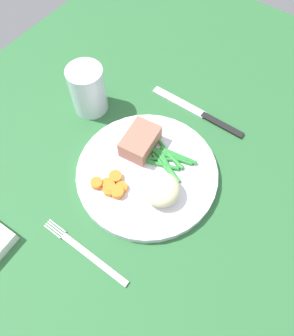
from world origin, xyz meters
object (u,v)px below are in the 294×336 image
at_px(dinner_plate, 147,173).
at_px(water_glass, 89,92).
at_px(fork, 86,252).
at_px(knife, 199,113).
at_px(meat_portion, 140,141).

relative_size(dinner_plate, water_glass, 2.56).
distance_m(fork, knife, 0.34).
bearing_deg(dinner_plate, meat_portion, 49.40).
xyz_separation_m(dinner_plate, meat_portion, (0.03, 0.04, 0.03)).
bearing_deg(water_glass, knife, -58.99).
bearing_deg(water_glass, meat_portion, -101.26).
height_order(fork, knife, knife).
distance_m(meat_portion, water_glass, 0.15).
xyz_separation_m(knife, water_glass, (-0.11, 0.19, 0.04)).
height_order(dinner_plate, knife, dinner_plate).
xyz_separation_m(meat_portion, knife, (0.14, -0.04, -0.03)).
height_order(dinner_plate, water_glass, water_glass).
distance_m(dinner_plate, fork, 0.17).
xyz_separation_m(dinner_plate, knife, (0.17, -0.00, -0.01)).
xyz_separation_m(fork, water_glass, (0.23, 0.19, 0.04)).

